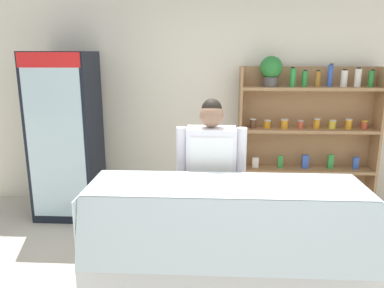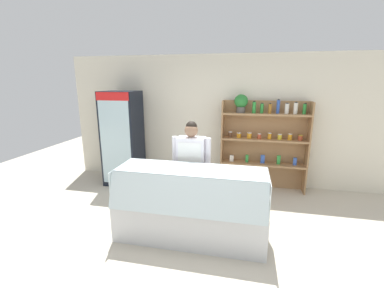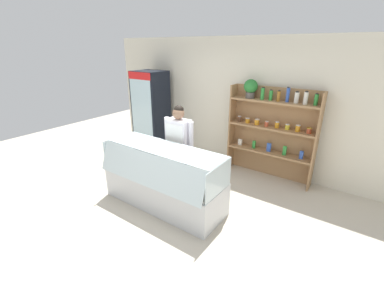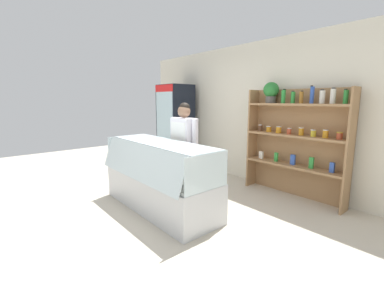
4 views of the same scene
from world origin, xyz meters
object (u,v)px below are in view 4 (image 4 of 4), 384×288
object	(u,v)px
drinks_fridge	(175,126)
shop_clerk	(184,143)
shelving_unit	(293,133)
deli_display_case	(159,188)

from	to	relation	value
drinks_fridge	shop_clerk	distance (m)	2.06
shelving_unit	deli_display_case	world-z (taller)	shelving_unit
deli_display_case	shop_clerk	distance (m)	0.84
shelving_unit	shop_clerk	xyz separation A→B (m)	(-1.12, -1.42, -0.15)
shelving_unit	deli_display_case	xyz separation A→B (m)	(-1.01, -1.98, -0.76)
deli_display_case	shop_clerk	world-z (taller)	shop_clerk
drinks_fridge	shop_clerk	world-z (taller)	drinks_fridge
shop_clerk	deli_display_case	bearing A→B (deg)	-79.23
drinks_fridge	shelving_unit	bearing A→B (deg)	5.92
drinks_fridge	shelving_unit	world-z (taller)	drinks_fridge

